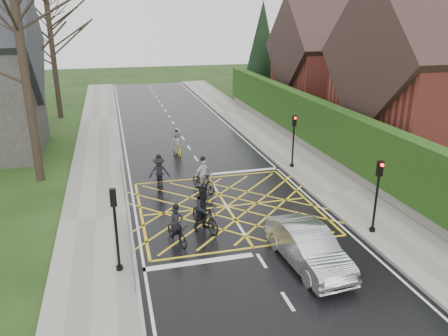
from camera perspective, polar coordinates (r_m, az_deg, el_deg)
name	(u,v)px	position (r m, az deg, el deg)	size (l,w,h in m)	color
ground	(227,207)	(20.77, 0.36, -5.06)	(120.00, 120.00, 0.00)	black
road	(227,206)	(20.77, 0.36, -5.04)	(9.00, 80.00, 0.01)	black
sidewalk_right	(341,193)	(22.91, 15.04, -3.14)	(3.00, 80.00, 0.15)	gray
sidewalk_left	(96,219)	(20.18, -16.44, -6.44)	(3.00, 80.00, 0.15)	gray
stone_wall	(319,151)	(28.58, 12.36, 2.18)	(0.50, 38.00, 0.70)	slate
hedge	(321,124)	(28.12, 12.61, 5.58)	(0.90, 38.00, 2.80)	#14340E
house_near	(446,83)	(29.94, 27.00, 9.92)	(11.80, 9.80, 11.30)	maroon
house_far	(334,64)	(41.46, 14.12, 12.99)	(9.80, 8.80, 10.30)	maroon
conifer	(262,51)	(47.08, 5.00, 14.97)	(4.60, 4.60, 10.00)	black
tree_near	(18,29)	(24.61, -25.27, 16.05)	(9.24, 9.24, 11.44)	black
tree_mid	(22,14)	(32.65, -24.88, 17.79)	(10.08, 10.08, 12.48)	black
tree_far	(50,32)	(40.52, -21.76, 16.13)	(8.40, 8.40, 10.40)	black
railing_south	(130,239)	(16.71, -12.19, -9.00)	(0.05, 5.04, 1.03)	slate
railing_north	(122,172)	(23.59, -13.18, -0.46)	(0.05, 6.04, 1.03)	slate
traffic_light_ne	(293,142)	(25.54, 9.04, 3.40)	(0.24, 0.31, 3.21)	black
traffic_light_se	(376,198)	(18.60, 19.28, -3.67)	(0.24, 0.31, 3.21)	black
traffic_light_sw	(116,231)	(15.42, -13.90, -7.99)	(0.24, 0.31, 3.21)	black
cyclist_rear	(177,230)	(17.57, -6.16, -8.07)	(1.05, 1.78, 1.63)	black
cyclist_back	(205,212)	(18.35, -2.56, -5.82)	(1.22, 2.16, 2.08)	black
cyclist_mid	(160,175)	(23.05, -8.41, -0.96)	(1.13, 1.91, 1.80)	black
cyclist_front	(203,178)	(22.34, -2.73, -1.37)	(1.25, 1.90, 1.86)	black
cyclist_lead	(177,146)	(28.46, -6.11, 2.91)	(0.77, 1.73, 1.64)	gold
car	(308,247)	(16.21, 10.95, -10.10)	(1.52, 4.37, 1.44)	#A9ACB0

